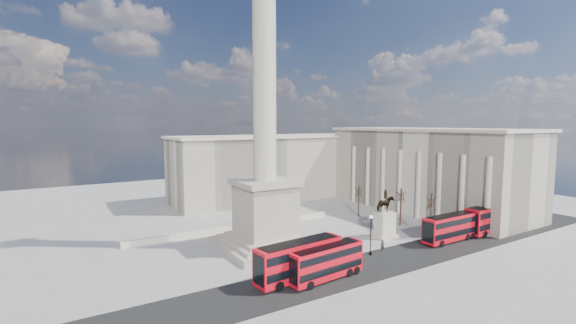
{
  "coord_description": "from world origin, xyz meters",
  "views": [
    {
      "loc": [
        -28.39,
        -48.04,
        19.71
      ],
      "look_at": [
        1.51,
        0.51,
        13.97
      ],
      "focal_mm": 24.0,
      "sensor_mm": 36.0,
      "label": 1
    }
  ],
  "objects_px": {
    "red_bus_a": "(300,260)",
    "equestrian_statue": "(385,221)",
    "nelsons_column": "(265,167)",
    "red_bus_b": "(326,262)",
    "red_bus_d": "(491,218)",
    "pedestrian_crossing": "(319,244)",
    "pedestrian_standing": "(453,230)",
    "red_bus_c": "(450,228)",
    "victorian_lamp": "(371,232)",
    "pedestrian_walking": "(383,245)"
  },
  "relations": [
    {
      "from": "red_bus_a",
      "to": "red_bus_d",
      "type": "xyz_separation_m",
      "value": [
        41.21,
        -0.43,
        0.02
      ]
    },
    {
      "from": "equestrian_statue",
      "to": "pedestrian_standing",
      "type": "bearing_deg",
      "value": -23.43
    },
    {
      "from": "red_bus_b",
      "to": "pedestrian_standing",
      "type": "height_order",
      "value": "red_bus_b"
    },
    {
      "from": "pedestrian_walking",
      "to": "equestrian_statue",
      "type": "bearing_deg",
      "value": 56.67
    },
    {
      "from": "pedestrian_crossing",
      "to": "nelsons_column",
      "type": "bearing_deg",
      "value": 17.91
    },
    {
      "from": "red_bus_d",
      "to": "victorian_lamp",
      "type": "distance_m",
      "value": 27.32
    },
    {
      "from": "red_bus_a",
      "to": "red_bus_b",
      "type": "bearing_deg",
      "value": -36.04
    },
    {
      "from": "red_bus_d",
      "to": "pedestrian_standing",
      "type": "height_order",
      "value": "red_bus_d"
    },
    {
      "from": "red_bus_d",
      "to": "victorian_lamp",
      "type": "relative_size",
      "value": 2.03
    },
    {
      "from": "red_bus_a",
      "to": "red_bus_c",
      "type": "height_order",
      "value": "red_bus_a"
    },
    {
      "from": "red_bus_b",
      "to": "victorian_lamp",
      "type": "relative_size",
      "value": 1.8
    },
    {
      "from": "pedestrian_walking",
      "to": "red_bus_c",
      "type": "bearing_deg",
      "value": 4.68
    },
    {
      "from": "red_bus_c",
      "to": "victorian_lamp",
      "type": "xyz_separation_m",
      "value": [
        -16.07,
        2.01,
        1.21
      ]
    },
    {
      "from": "nelsons_column",
      "to": "equestrian_statue",
      "type": "relative_size",
      "value": 5.94
    },
    {
      "from": "red_bus_a",
      "to": "red_bus_d",
      "type": "relative_size",
      "value": 1.0
    },
    {
      "from": "red_bus_a",
      "to": "pedestrian_crossing",
      "type": "xyz_separation_m",
      "value": [
        8.88,
        8.11,
        -1.67
      ]
    },
    {
      "from": "pedestrian_crossing",
      "to": "red_bus_a",
      "type": "bearing_deg",
      "value": 102.0
    },
    {
      "from": "pedestrian_standing",
      "to": "nelsons_column",
      "type": "bearing_deg",
      "value": -48.93
    },
    {
      "from": "pedestrian_crossing",
      "to": "red_bus_d",
      "type": "bearing_deg",
      "value": -135.17
    },
    {
      "from": "nelsons_column",
      "to": "red_bus_b",
      "type": "distance_m",
      "value": 18.82
    },
    {
      "from": "red_bus_d",
      "to": "pedestrian_walking",
      "type": "bearing_deg",
      "value": 171.91
    },
    {
      "from": "red_bus_a",
      "to": "pedestrian_walking",
      "type": "distance_m",
      "value": 17.08
    },
    {
      "from": "red_bus_d",
      "to": "pedestrian_crossing",
      "type": "height_order",
      "value": "red_bus_d"
    },
    {
      "from": "red_bus_b",
      "to": "pedestrian_crossing",
      "type": "bearing_deg",
      "value": 53.52
    },
    {
      "from": "red_bus_a",
      "to": "red_bus_d",
      "type": "distance_m",
      "value": 41.22
    },
    {
      "from": "red_bus_a",
      "to": "equestrian_statue",
      "type": "xyz_separation_m",
      "value": [
        22.5,
        7.42,
        0.32
      ]
    },
    {
      "from": "equestrian_statue",
      "to": "pedestrian_crossing",
      "type": "relative_size",
      "value": 4.52
    },
    {
      "from": "victorian_lamp",
      "to": "pedestrian_standing",
      "type": "xyz_separation_m",
      "value": [
        20.28,
        0.29,
        -2.74
      ]
    },
    {
      "from": "nelsons_column",
      "to": "red_bus_b",
      "type": "height_order",
      "value": "nelsons_column"
    },
    {
      "from": "red_bus_c",
      "to": "pedestrian_crossing",
      "type": "xyz_separation_m",
      "value": [
        -21.21,
        8.1,
        -1.45
      ]
    },
    {
      "from": "red_bus_a",
      "to": "pedestrian_standing",
      "type": "height_order",
      "value": "red_bus_a"
    },
    {
      "from": "red_bus_c",
      "to": "equestrian_statue",
      "type": "xyz_separation_m",
      "value": [
        -7.6,
        7.42,
        0.54
      ]
    },
    {
      "from": "pedestrian_standing",
      "to": "pedestrian_crossing",
      "type": "height_order",
      "value": "pedestrian_crossing"
    },
    {
      "from": "nelsons_column",
      "to": "pedestrian_standing",
      "type": "relative_size",
      "value": 29.07
    },
    {
      "from": "red_bus_a",
      "to": "pedestrian_crossing",
      "type": "bearing_deg",
      "value": 37.07
    },
    {
      "from": "red_bus_a",
      "to": "equestrian_statue",
      "type": "relative_size",
      "value": 1.48
    },
    {
      "from": "red_bus_c",
      "to": "pedestrian_walking",
      "type": "xyz_separation_m",
      "value": [
        -13.26,
        2.31,
        -1.46
      ]
    },
    {
      "from": "victorian_lamp",
      "to": "red_bus_c",
      "type": "bearing_deg",
      "value": -7.14
    },
    {
      "from": "pedestrian_walking",
      "to": "pedestrian_standing",
      "type": "xyz_separation_m",
      "value": [
        17.46,
        0.0,
        -0.06
      ]
    },
    {
      "from": "nelsons_column",
      "to": "pedestrian_crossing",
      "type": "relative_size",
      "value": 26.84
    },
    {
      "from": "nelsons_column",
      "to": "red_bus_d",
      "type": "distance_m",
      "value": 42.53
    },
    {
      "from": "red_bus_b",
      "to": "pedestrian_crossing",
      "type": "relative_size",
      "value": 5.92
    },
    {
      "from": "red_bus_b",
      "to": "equestrian_statue",
      "type": "bearing_deg",
      "value": 19.87
    },
    {
      "from": "victorian_lamp",
      "to": "red_bus_a",
      "type": "bearing_deg",
      "value": -171.83
    },
    {
      "from": "red_bus_a",
      "to": "pedestrian_walking",
      "type": "bearing_deg",
      "value": 2.5
    },
    {
      "from": "red_bus_c",
      "to": "victorian_lamp",
      "type": "relative_size",
      "value": 1.84
    },
    {
      "from": "pedestrian_crossing",
      "to": "equestrian_statue",
      "type": "bearing_deg",
      "value": -123.24
    },
    {
      "from": "red_bus_d",
      "to": "pedestrian_crossing",
      "type": "bearing_deg",
      "value": 163.54
    },
    {
      "from": "pedestrian_standing",
      "to": "victorian_lamp",
      "type": "bearing_deg",
      "value": -28.23
    },
    {
      "from": "victorian_lamp",
      "to": "pedestrian_standing",
      "type": "relative_size",
      "value": 3.56
    }
  ]
}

